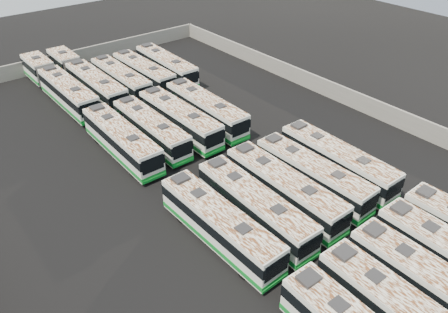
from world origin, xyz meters
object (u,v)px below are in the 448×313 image
(bus_back_center, at_px, (121,80))
(bus_back_far_left, at_px, (58,84))
(bus_midfront_far_left, at_px, (220,225))
(bus_midback_right, at_px, (206,109))
(bus_midfront_left, at_px, (255,206))
(bus_midback_center, at_px, (180,119))
(bus_back_right, at_px, (144,73))
(bus_back_left, at_px, (85,78))
(bus_midfront_far_right, at_px, (337,161))
(bus_midback_left, at_px, (151,129))
(bus_back_far_right, at_px, (166,66))
(bus_midfront_center, at_px, (284,189))
(bus_midback_far_left, at_px, (122,140))
(bus_front_center, at_px, (437,291))
(bus_midfront_right, at_px, (312,175))

(bus_back_center, bearing_deg, bus_back_far_left, 153.32)
(bus_midfront_far_left, xyz_separation_m, bus_midback_right, (10.75, 16.28, 0.05))
(bus_midfront_left, distance_m, bus_midback_center, 16.64)
(bus_midfront_left, xyz_separation_m, bus_back_right, (7.05, 30.35, -0.03))
(bus_back_center, bearing_deg, bus_back_left, 136.29)
(bus_midfront_far_right, distance_m, bus_back_right, 30.49)
(bus_midfront_far_right, relative_size, bus_midback_left, 1.03)
(bus_back_far_left, xyz_separation_m, bus_back_center, (7.12, -3.54, -0.06))
(bus_midback_center, height_order, bus_back_far_right, bus_midback_center)
(bus_midfront_left, relative_size, bus_midfront_center, 0.99)
(bus_midfront_center, relative_size, bus_back_far_left, 0.64)
(bus_midback_far_left, bearing_deg, bus_back_far_left, 90.01)
(bus_midfront_far_right, xyz_separation_m, bus_midback_far_left, (-14.18, 16.21, 0.02))
(bus_midback_far_left, bearing_deg, bus_back_center, 62.99)
(bus_front_center, bearing_deg, bus_midfront_left, 104.74)
(bus_midback_far_left, distance_m, bus_midback_center, 7.10)
(bus_midback_far_left, xyz_separation_m, bus_back_right, (10.67, 14.07, -0.06))
(bus_midfront_right, bearing_deg, bus_midback_right, 88.39)
(bus_front_center, distance_m, bus_midfront_far_right, 15.56)
(bus_back_far_left, height_order, bus_back_right, bus_back_far_left)
(bus_back_left, bearing_deg, bus_midback_center, -79.06)
(bus_midfront_center, relative_size, bus_midback_center, 0.99)
(bus_midfront_center, height_order, bus_midback_far_left, bus_midback_far_left)
(bus_front_center, xyz_separation_m, bus_back_center, (-0.05, 44.11, -0.05))
(bus_midfront_left, bearing_deg, bus_back_left, 91.12)
(bus_back_left, bearing_deg, bus_back_center, -43.71)
(bus_midback_left, bearing_deg, bus_midback_right, -1.01)
(bus_midfront_center, distance_m, bus_midfront_right, 3.58)
(bus_back_far_left, bearing_deg, bus_back_right, -18.50)
(bus_back_left, relative_size, bus_back_right, 1.61)
(bus_midfront_left, xyz_separation_m, bus_back_left, (0.05, 33.58, 0.04))
(bus_midback_left, xyz_separation_m, bus_back_far_left, (-3.50, 17.32, 0.08))
(bus_back_left, bearing_deg, bus_midfront_far_right, -72.86)
(bus_back_far_right, bearing_deg, bus_midback_left, -126.35)
(bus_midfront_left, relative_size, bus_midback_center, 0.98)
(bus_midfront_center, height_order, bus_midfront_far_right, bus_midfront_center)
(bus_midfront_far_left, bearing_deg, bus_back_far_right, 63.56)
(bus_midfront_far_left, height_order, bus_midback_far_left, bus_midback_far_left)
(bus_midfront_right, relative_size, bus_back_far_right, 0.97)
(bus_back_center, bearing_deg, bus_midfront_right, -83.64)
(bus_midfront_far_right, bearing_deg, bus_midfront_left, -179.05)
(bus_back_far_right, bearing_deg, bus_back_far_left, 167.79)
(bus_front_center, bearing_deg, bus_midback_left, 97.01)
(bus_midfront_far_right, bearing_deg, bus_back_right, 97.21)
(bus_midback_left, bearing_deg, bus_midfront_right, -66.54)
(bus_midfront_far_left, bearing_deg, bus_midback_left, 76.53)
(bus_midfront_far_left, distance_m, bus_midfront_center, 7.11)
(bus_midback_left, height_order, bus_back_center, bus_back_center)
(bus_midback_center, bearing_deg, bus_midback_right, 0.07)
(bus_midfront_center, height_order, bus_back_left, bus_back_left)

